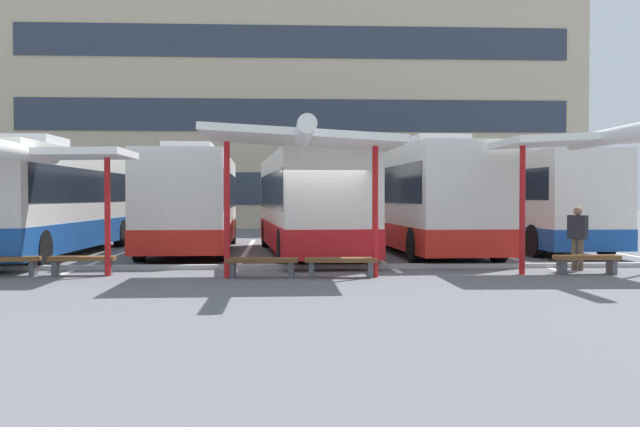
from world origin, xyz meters
The scene contains 22 objects.
ground_plane centered at (0.00, 0.00, 0.00)m, with size 160.00×160.00×0.00m, color slate.
terminal_building centered at (0.03, 29.68, 10.66)m, with size 34.80×10.12×24.03m.
coach_bus_0 centered at (-8.05, 5.05, 1.66)m, with size 2.81×11.75×3.60m.
coach_bus_1 centered at (-3.84, 6.81, 1.65)m, with size 2.90×11.11×3.54m.
coach_bus_2 centered at (0.03, 5.00, 1.61)m, with size 3.36×11.03×3.49m.
coach_bus_3 centered at (3.85, 5.36, 1.73)m, with size 3.13×10.32×3.70m.
coach_bus_4 centered at (7.80, 7.32, 1.70)m, with size 3.08×10.51×3.62m.
lane_stripe_1 centered at (-6.06, 6.28, 0.00)m, with size 0.16×14.00×0.01m, color white.
lane_stripe_2 centered at (-2.02, 6.28, 0.00)m, with size 0.16×14.00×0.01m, color white.
lane_stripe_3 centered at (2.02, 6.28, 0.00)m, with size 0.16×14.00×0.01m, color white.
lane_stripe_4 centered at (6.06, 6.28, 0.00)m, with size 0.16×14.00×0.01m, color white.
lane_stripe_5 centered at (10.11, 6.28, 0.00)m, with size 0.16×14.00×0.01m, color white.
waiting_shelter_0 centered at (-6.42, -1.26, 2.75)m, with size 4.06×4.35×2.98m.
bench_0 centered at (-7.32, -0.93, 0.34)m, with size 1.68×0.55×0.45m.
bench_1 centered at (-5.52, -0.85, 0.33)m, with size 1.52×0.46×0.45m.
waiting_shelter_1 centered at (-0.40, -1.89, 3.11)m, with size 4.38×5.43×3.38m.
bench_2 centered at (-1.30, -1.53, 0.33)m, with size 1.67×0.54×0.45m.
bench_3 centered at (0.50, -1.58, 0.33)m, with size 1.66×0.47×0.45m.
waiting_shelter_2 centered at (6.42, -1.43, 3.12)m, with size 4.12×4.54×3.38m.
bench_4 centered at (6.42, -1.20, 0.33)m, with size 1.57×0.52×0.45m.
platform_kerb centered at (0.00, 0.45, 0.06)m, with size 44.00×0.24×0.12m, color #ADADA8.
waiting_passenger_0 centered at (6.56, -0.28, 0.92)m, with size 0.48×0.49×1.60m.
Camera 1 is at (-0.87, -18.47, 1.84)m, focal length 41.67 mm.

